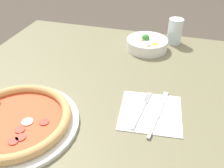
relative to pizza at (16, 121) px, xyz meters
name	(u,v)px	position (x,y,z in m)	size (l,w,h in m)	color
dining_table	(98,115)	(0.16, 0.21, -0.12)	(1.03, 1.04, 0.73)	#706B4C
pizza	(16,121)	(0.00, 0.00, 0.00)	(0.34, 0.34, 0.04)	white
bowl	(147,43)	(0.27, 0.55, 0.01)	(0.17, 0.17, 0.07)	white
napkin	(151,112)	(0.34, 0.15, -0.02)	(0.19, 0.19, 0.00)	white
fork	(141,110)	(0.32, 0.15, -0.01)	(0.03, 0.17, 0.00)	silver
knife	(157,115)	(0.36, 0.14, -0.01)	(0.04, 0.21, 0.01)	silver
glass	(175,31)	(0.37, 0.65, 0.04)	(0.06, 0.06, 0.11)	silver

